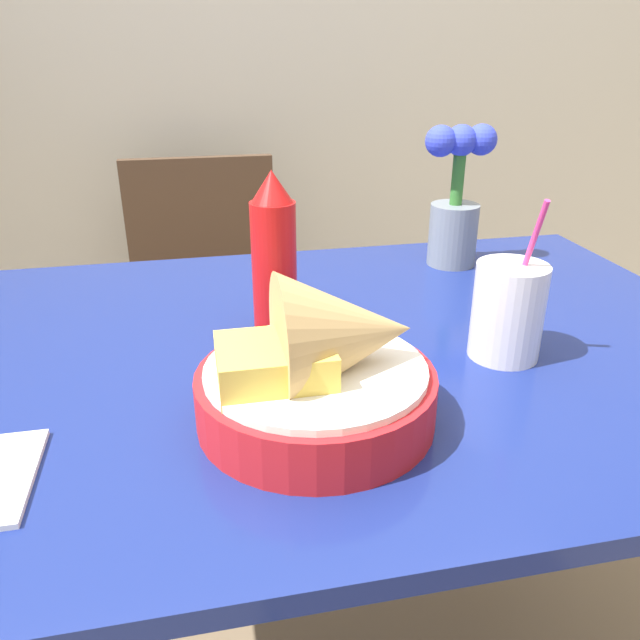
% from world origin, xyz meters
% --- Properties ---
extents(dining_table, '(1.16, 0.81, 0.72)m').
position_xyz_m(dining_table, '(0.00, 0.00, 0.63)').
color(dining_table, navy).
rests_on(dining_table, ground_plane).
extents(chair_far_window, '(0.40, 0.40, 0.82)m').
position_xyz_m(chair_far_window, '(-0.15, 0.86, 0.49)').
color(chair_far_window, '#473323').
rests_on(chair_far_window, ground_plane).
extents(food_basket, '(0.26, 0.26, 0.17)m').
position_xyz_m(food_basket, '(-0.05, -0.18, 0.78)').
color(food_basket, red).
rests_on(food_basket, dining_table).
extents(ketchup_bottle, '(0.06, 0.06, 0.22)m').
position_xyz_m(ketchup_bottle, '(-0.07, 0.06, 0.83)').
color(ketchup_bottle, red).
rests_on(ketchup_bottle, dining_table).
extents(drink_cup, '(0.09, 0.09, 0.21)m').
position_xyz_m(drink_cup, '(0.21, -0.08, 0.78)').
color(drink_cup, silver).
rests_on(drink_cup, dining_table).
extents(flower_vase, '(0.13, 0.09, 0.25)m').
position_xyz_m(flower_vase, '(0.28, 0.27, 0.84)').
color(flower_vase, gray).
rests_on(flower_vase, dining_table).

